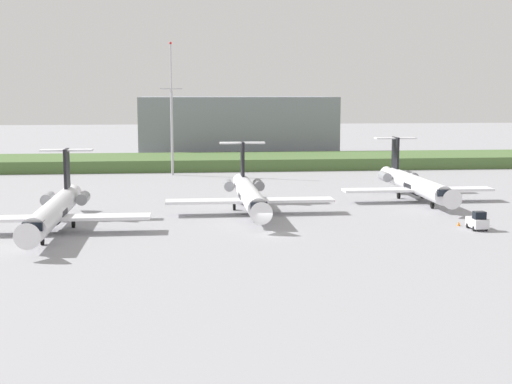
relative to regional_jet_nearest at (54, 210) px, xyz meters
name	(u,v)px	position (x,y,z in m)	size (l,w,h in m)	color
ground_plane	(246,197)	(25.17, 25.53, -2.54)	(500.00, 500.00, 0.00)	#939399
grass_berm	(227,161)	(25.17, 70.63, -1.30)	(320.00, 20.00, 2.47)	#4C6B38
regional_jet_nearest	(54,210)	(0.00, 0.00, 0.00)	(22.81, 31.00, 9.00)	white
regional_jet_second	(249,194)	(24.35, 11.05, 0.00)	(22.81, 31.00, 9.00)	white
regional_jet_third	(415,184)	(50.57, 19.35, 0.00)	(22.81, 31.00, 9.00)	white
antenna_mast	(172,121)	(13.35, 56.73, 8.22)	(4.40, 0.50, 26.02)	#B2B2B7
distant_hangar	(236,126)	(29.27, 99.01, 5.01)	(48.54, 27.26, 15.08)	gray
baggage_tug	(477,221)	(50.59, -4.48, -1.53)	(1.72, 3.20, 2.30)	silver
safety_cone_front_marker	(459,224)	(49.29, -1.88, -2.26)	(0.44, 0.44, 0.55)	orange
safety_cone_mid_marker	(487,223)	(52.90, -1.97, -2.26)	(0.44, 0.44, 0.55)	orange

